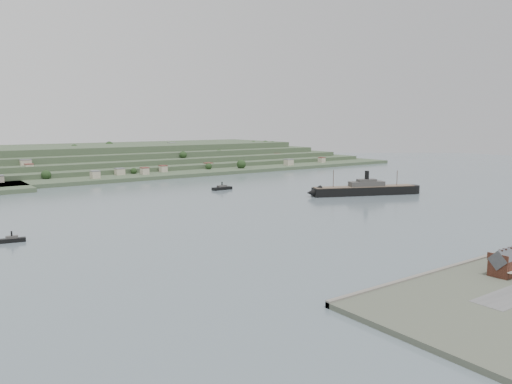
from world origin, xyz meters
TOP-DOWN VIEW (x-y plane):
  - ground at (0.00, 0.00)m, footprint 1400.00×1400.00m
  - far_peninsula at (27.91, 393.10)m, footprint 760.00×309.00m
  - steamship at (96.74, 24.18)m, footprint 98.47×49.33m
  - tugboat at (-178.52, 15.09)m, footprint 13.65×5.85m
  - ferry_east at (17.59, 122.73)m, footprint 19.65×5.77m

SIDE VIEW (x-z plane):
  - ground at x=0.00m, z-range 0.00..0.00m
  - tugboat at x=-178.52m, z-range -1.52..4.43m
  - ferry_east at x=17.59m, z-range -1.90..5.44m
  - steamship at x=96.74m, z-range -7.85..17.05m
  - far_peninsula at x=27.91m, z-range -3.12..26.88m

